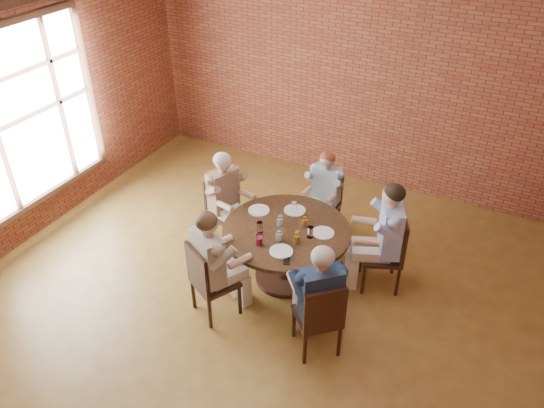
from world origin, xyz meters
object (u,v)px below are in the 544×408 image
at_px(diner_b, 324,195).
at_px(chair_c, 223,207).
at_px(diner_a, 384,237).
at_px(smartphone, 287,261).
at_px(diner_e, 318,299).
at_px(chair_b, 326,201).
at_px(diner_d, 214,264).
at_px(chair_d, 207,279).
at_px(chair_a, 390,249).
at_px(chair_e, 320,317).
at_px(diner_c, 227,200).
at_px(dining_table, 286,244).

relative_size(diner_b, chair_c, 1.33).
bearing_deg(diner_a, smartphone, -62.09).
relative_size(chair_c, diner_e, 0.69).
bearing_deg(chair_b, diner_d, -101.97).
relative_size(diner_a, chair_d, 1.46).
distance_m(chair_a, smartphone, 1.34).
height_order(chair_c, chair_d, chair_d).
bearing_deg(smartphone, chair_d, -175.67).
height_order(chair_b, chair_e, chair_e).
bearing_deg(diner_c, chair_c, 90.00).
bearing_deg(chair_e, diner_d, -43.95).
height_order(chair_b, smartphone, chair_b).
relative_size(chair_c, chair_e, 0.98).
distance_m(diner_b, smartphone, 1.61).
bearing_deg(diner_c, smartphone, -105.81).
distance_m(diner_b, chair_e, 2.11).
distance_m(chair_a, chair_b, 1.28).
bearing_deg(dining_table, chair_a, 22.13).
relative_size(diner_a, diner_c, 1.06).
height_order(chair_d, diner_e, diner_e).
distance_m(chair_d, smartphone, 0.90).
height_order(chair_d, chair_e, chair_d).
height_order(chair_c, diner_d, diner_d).
bearing_deg(chair_a, chair_c, -109.63).
distance_m(dining_table, chair_e, 1.21).
height_order(dining_table, smartphone, smartphone).
xyz_separation_m(diner_b, diner_c, (-1.06, -0.73, 0.04)).
height_order(dining_table, chair_b, chair_b).
bearing_deg(chair_a, dining_table, -90.00).
height_order(dining_table, chair_a, chair_a).
distance_m(chair_a, diner_a, 0.20).
distance_m(chair_a, diner_e, 1.35).
xyz_separation_m(diner_c, diner_d, (0.55, -1.19, 0.03)).
distance_m(chair_c, diner_e, 2.20).
relative_size(diner_c, smartphone, 9.87).
height_order(diner_a, diner_b, diner_a).
height_order(dining_table, diner_d, diner_d).
bearing_deg(diner_e, smartphone, -73.86).
bearing_deg(chair_b, chair_d, -102.56).
height_order(diner_b, diner_d, diner_d).
xyz_separation_m(diner_a, chair_c, (-2.13, -0.06, -0.20)).
bearing_deg(diner_c, diner_d, -136.92).
relative_size(diner_b, chair_e, 1.31).
bearing_deg(diner_c, diner_a, -69.19).
bearing_deg(dining_table, smartphone, -64.36).
relative_size(diner_a, diner_d, 1.02).
bearing_deg(chair_e, diner_e, -90.00).
relative_size(dining_table, chair_a, 1.54).
height_order(chair_a, chair_c, chair_a).
distance_m(dining_table, chair_a, 1.22).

